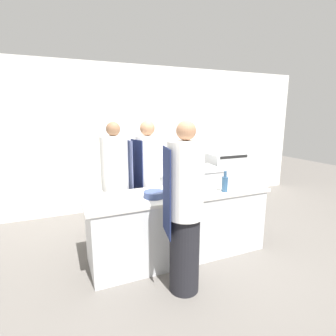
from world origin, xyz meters
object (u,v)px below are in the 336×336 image
(chef_at_pass_far, at_px, (148,180))
(bottle_olive_oil, at_px, (102,201))
(oven_range, at_px, (223,176))
(bowl_prep_small, at_px, (201,182))
(bottle_vinegar, at_px, (198,190))
(bottle_wine, at_px, (183,181))
(bottle_cooking_oil, at_px, (225,184))
(bowl_mixing_large, at_px, (154,194))
(cup, at_px, (110,199))
(bottle_sauce, at_px, (191,180))
(chef_at_stove, at_px, (116,185))
(chef_at_prep_near, at_px, (185,210))

(chef_at_pass_far, height_order, bottle_olive_oil, chef_at_pass_far)
(oven_range, distance_m, bowl_prep_small, 2.17)
(oven_range, relative_size, bottle_olive_oil, 5.58)
(bottle_vinegar, xyz_separation_m, bottle_wine, (0.02, 0.43, 0.01))
(bottle_olive_oil, relative_size, bowl_prep_small, 0.69)
(bottle_cooking_oil, relative_size, bowl_mixing_large, 1.07)
(bottle_vinegar, height_order, cup, bottle_vinegar)
(chef_at_pass_far, xyz_separation_m, bottle_sauce, (0.43, -0.56, 0.10))
(bowl_mixing_large, xyz_separation_m, cup, (-0.52, 0.04, -0.00))
(chef_at_pass_far, xyz_separation_m, bottle_wine, (0.34, -0.51, 0.07))
(cup, bearing_deg, bottle_cooking_oil, -7.03)
(oven_range, height_order, chef_at_pass_far, chef_at_pass_far)
(chef_at_pass_far, distance_m, bowl_prep_small, 0.79)
(chef_at_pass_far, bearing_deg, chef_at_stove, 85.51)
(chef_at_prep_near, distance_m, bottle_cooking_oil, 0.94)
(chef_at_prep_near, distance_m, chef_at_stove, 1.37)
(bowl_prep_small, bearing_deg, cup, -170.22)
(bottle_sauce, xyz_separation_m, bowl_prep_small, (0.19, 0.07, -0.07))
(bottle_vinegar, distance_m, bottle_cooking_oil, 0.43)
(bottle_olive_oil, distance_m, bowl_mixing_large, 0.65)
(oven_range, distance_m, chef_at_pass_far, 2.37)
(oven_range, distance_m, chef_at_prep_near, 3.26)
(bottle_cooking_oil, xyz_separation_m, bottle_sauce, (-0.31, 0.33, 0.00))
(bottle_wine, height_order, bottle_sauce, bottle_sauce)
(bottle_olive_oil, xyz_separation_m, bowl_mixing_large, (0.64, 0.11, -0.04))
(chef_at_prep_near, xyz_separation_m, bottle_wine, (0.41, 0.85, 0.06))
(bottle_wine, height_order, bowl_mixing_large, bottle_wine)
(bottle_sauce, bearing_deg, bowl_prep_small, 21.30)
(chef_at_stove, relative_size, bottle_wine, 7.79)
(bottle_wine, bearing_deg, bottle_cooking_oil, -43.63)
(bottle_olive_oil, xyz_separation_m, bottle_sauce, (1.26, 0.31, 0.04))
(chef_at_prep_near, bearing_deg, bottle_olive_oil, 68.35)
(chef_at_pass_far, bearing_deg, oven_range, -74.63)
(bottle_wine, relative_size, bottle_sauce, 0.80)
(bottle_wine, relative_size, bowl_mixing_large, 0.89)
(chef_at_stove, distance_m, bottle_vinegar, 1.21)
(chef_at_stove, distance_m, bowl_mixing_large, 0.77)
(bottle_sauce, distance_m, bowl_prep_small, 0.22)
(chef_at_pass_far, height_order, bowl_mixing_large, chef_at_pass_far)
(bottle_sauce, bearing_deg, chef_at_pass_far, 127.70)
(bowl_mixing_large, bearing_deg, bowl_prep_small, 18.73)
(oven_range, bearing_deg, bottle_cooking_oil, -124.69)
(oven_range, bearing_deg, bottle_vinegar, -131.60)
(oven_range, distance_m, bottle_olive_oil, 3.52)
(oven_range, relative_size, bowl_mixing_large, 4.10)
(oven_range, bearing_deg, bowl_prep_small, -133.69)
(bottle_vinegar, height_order, bottle_sauce, bottle_sauce)
(bottle_vinegar, bearing_deg, cup, 167.66)
(bottle_sauce, bearing_deg, oven_range, 44.18)
(oven_range, relative_size, chef_at_pass_far, 0.59)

